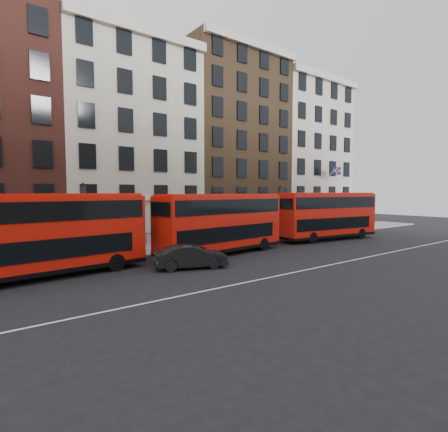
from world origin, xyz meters
TOP-DOWN VIEW (x-y plane):
  - ground at (0.00, 0.00)m, footprint 120.00×120.00m
  - pavement at (0.00, 10.50)m, footprint 80.00×5.00m
  - kerb at (0.00, 8.00)m, footprint 80.00×0.30m
  - road_centre_line at (0.00, -2.00)m, footprint 70.00×0.12m
  - building_terrace at (-0.31, 17.88)m, footprint 64.00×11.95m
  - bus_b at (-9.38, 5.62)m, footprint 11.47×3.84m
  - bus_c at (3.00, 5.62)m, footprint 11.32×3.85m
  - bus_d at (16.28, 5.63)m, footprint 11.50×4.00m
  - car_front at (-1.58, 2.70)m, footprint 4.83×3.03m
  - lamp_post_left at (-6.27, 9.00)m, footprint 0.44×0.44m
  - lamp_post_right at (12.96, 8.96)m, footprint 0.44×0.44m
  - traffic_light at (22.17, 8.10)m, footprint 0.25×0.45m
  - iron_railings at (0.00, 12.70)m, footprint 6.60×0.06m

SIDE VIEW (x-z plane):
  - ground at x=0.00m, z-range 0.00..0.00m
  - road_centre_line at x=0.00m, z-range 0.00..0.01m
  - pavement at x=0.00m, z-range 0.00..0.15m
  - kerb at x=0.00m, z-range 0.00..0.16m
  - iron_railings at x=0.00m, z-range 0.15..1.15m
  - car_front at x=-1.58m, z-range 0.00..1.50m
  - traffic_light at x=22.17m, z-range 0.81..4.08m
  - bus_c at x=3.00m, z-range 0.17..4.84m
  - bus_b at x=-9.38m, z-range 0.17..4.90m
  - bus_d at x=16.28m, z-range 0.17..4.90m
  - lamp_post_left at x=-6.27m, z-range 0.42..5.74m
  - lamp_post_right at x=12.96m, z-range 0.42..5.74m
  - building_terrace at x=-0.31m, z-range -0.76..21.24m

